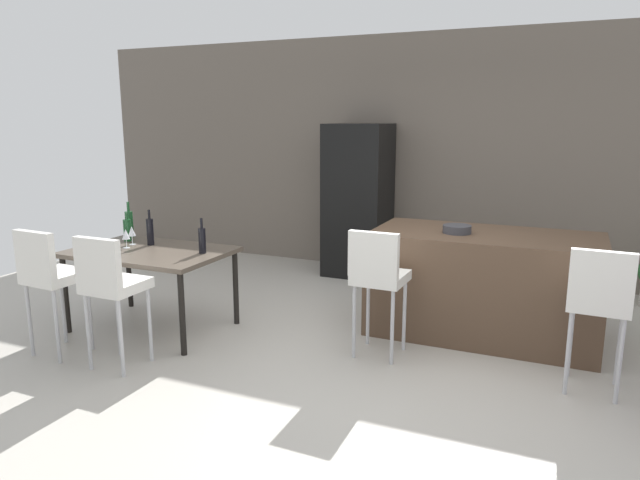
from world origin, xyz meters
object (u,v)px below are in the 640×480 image
at_px(kitchen_island, 483,284).
at_px(wine_bottle_inner, 150,231).
at_px(wine_glass_middle, 132,232).
at_px(fruit_bowl, 457,229).
at_px(bar_chair_middle, 599,298).
at_px(wine_bottle_corner, 127,230).
at_px(bar_chair_left, 378,273).
at_px(wine_bottle_near, 129,224).
at_px(wine_glass_left, 126,235).
at_px(refrigerator, 358,200).
at_px(dining_table, 150,257).
at_px(dining_chair_near, 49,272).
at_px(dining_chair_far, 110,281).
at_px(wine_bottle_end, 202,240).

relative_size(kitchen_island, wine_bottle_inner, 5.82).
height_order(wine_glass_middle, fruit_bowl, fruit_bowl).
bearing_deg(bar_chair_middle, wine_bottle_corner, 179.78).
bearing_deg(bar_chair_left, wine_bottle_inner, -179.08).
height_order(bar_chair_left, wine_bottle_near, wine_bottle_near).
bearing_deg(wine_glass_left, refrigerator, 63.65).
relative_size(dining_table, fruit_bowl, 5.68).
height_order(bar_chair_left, wine_bottle_inner, wine_bottle_inner).
height_order(dining_chair_near, wine_bottle_corner, dining_chair_near).
distance_m(bar_chair_left, bar_chair_middle, 1.58).
relative_size(bar_chair_left, bar_chair_middle, 1.00).
xyz_separation_m(bar_chair_middle, wine_glass_middle, (-3.96, -0.10, 0.17)).
distance_m(dining_chair_far, fruit_bowl, 2.89).
xyz_separation_m(wine_bottle_end, wine_bottle_near, (-1.07, 0.29, 0.02)).
relative_size(bar_chair_left, wine_bottle_corner, 3.81).
distance_m(dining_chair_near, wine_bottle_end, 1.24).
bearing_deg(fruit_bowl, wine_bottle_corner, -165.78).
xyz_separation_m(kitchen_island, wine_bottle_near, (-3.34, -0.70, 0.42)).
bearing_deg(wine_bottle_corner, dining_table, -26.26).
relative_size(wine_bottle_near, wine_glass_middle, 2.04).
bearing_deg(dining_table, kitchen_island, 20.98).
bearing_deg(wine_glass_middle, dining_table, -20.47).
distance_m(wine_glass_left, refrigerator, 2.91).
distance_m(bar_chair_left, dining_chair_near, 2.62).
relative_size(dining_chair_near, wine_bottle_end, 3.36).
xyz_separation_m(bar_chair_middle, wine_bottle_inner, (-3.80, -0.04, 0.17)).
relative_size(wine_bottle_end, wine_bottle_near, 0.88).
relative_size(wine_bottle_near, fruit_bowl, 1.45).
xyz_separation_m(dining_chair_far, wine_bottle_end, (0.20, 0.91, 0.16)).
xyz_separation_m(dining_chair_far, wine_glass_middle, (-0.61, 0.94, 0.17)).
bearing_deg(bar_chair_middle, dining_chair_far, -162.89).
bearing_deg(bar_chair_left, fruit_bowl, 59.32).
height_order(wine_bottle_end, wine_bottle_corner, wine_bottle_end).
height_order(dining_chair_near, wine_bottle_near, wine_bottle_near).
relative_size(kitchen_island, dining_chair_far, 1.84).
distance_m(dining_chair_near, wine_glass_left, 0.82).
distance_m(bar_chair_middle, dining_table, 3.68).
height_order(kitchen_island, wine_bottle_near, wine_bottle_near).
xyz_separation_m(dining_table, wine_bottle_inner, (-0.13, 0.17, 0.19)).
height_order(kitchen_island, bar_chair_middle, bar_chair_middle).
bearing_deg(dining_chair_near, refrigerator, 68.16).
relative_size(dining_chair_near, fruit_bowl, 4.28).
relative_size(dining_chair_near, refrigerator, 0.57).
distance_m(dining_chair_near, wine_glass_middle, 0.95).
relative_size(wine_bottle_corner, wine_bottle_inner, 0.83).
distance_m(wine_bottle_near, wine_bottle_corner, 0.18).
distance_m(bar_chair_left, wine_bottle_corner, 2.54).
height_order(dining_table, fruit_bowl, fruit_bowl).
relative_size(bar_chair_middle, refrigerator, 0.57).
bearing_deg(bar_chair_left, wine_bottle_end, -175.45).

